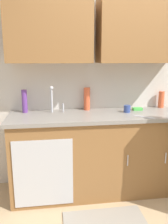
# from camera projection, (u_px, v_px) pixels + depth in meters

# --- Properties ---
(ground_plane) EXTENTS (9.00, 9.00, 0.00)m
(ground_plane) POSITION_uv_depth(u_px,v_px,m) (165.00, 224.00, 2.22)
(ground_plane) COLOR tan
(kitchen_wall_with_uppers) EXTENTS (4.80, 0.44, 2.70)m
(kitchen_wall_with_uppers) POSITION_uv_depth(u_px,v_px,m) (125.00, 65.00, 2.84)
(kitchen_wall_with_uppers) COLOR beige
(kitchen_wall_with_uppers) RESTS_ON ground
(counter_cabinet) EXTENTS (1.90, 0.62, 0.90)m
(counter_cabinet) POSITION_uv_depth(u_px,v_px,m) (95.00, 154.00, 2.72)
(counter_cabinet) COLOR brown
(counter_cabinet) RESTS_ON ground
(countertop) EXTENTS (1.96, 0.66, 0.04)m
(countertop) POSITION_uv_depth(u_px,v_px,m) (96.00, 116.00, 2.62)
(countertop) COLOR gray
(countertop) RESTS_ON counter_cabinet
(sink) EXTENTS (0.50, 0.36, 0.35)m
(sink) POSITION_uv_depth(u_px,v_px,m) (56.00, 116.00, 2.56)
(sink) COLOR #B7BABF
(sink) RESTS_ON counter_cabinet
(bottle_dish_liquid) EXTENTS (0.07, 0.07, 0.27)m
(bottle_dish_liquid) POSITION_uv_depth(u_px,v_px,m) (87.00, 99.00, 2.79)
(bottle_dish_liquid) COLOR #E05933
(bottle_dish_liquid) RESTS_ON countertop
(bottle_soap) EXTENTS (0.07, 0.07, 0.21)m
(bottle_soap) POSITION_uv_depth(u_px,v_px,m) (161.00, 99.00, 2.93)
(bottle_soap) COLOR #E05933
(bottle_soap) RESTS_ON countertop
(bottle_cleaner_spray) EXTENTS (0.06, 0.06, 0.26)m
(bottle_cleaner_spray) POSITION_uv_depth(u_px,v_px,m) (25.00, 101.00, 2.65)
(bottle_cleaner_spray) COLOR #66388C
(bottle_cleaner_spray) RESTS_ON countertop
(cup_by_sink) EXTENTS (0.08, 0.08, 0.08)m
(cup_by_sink) POSITION_uv_depth(u_px,v_px,m) (127.00, 109.00, 2.68)
(cup_by_sink) COLOR #33478C
(cup_by_sink) RESTS_ON countertop
(knife_on_counter) EXTENTS (0.19, 0.18, 0.01)m
(knife_on_counter) POSITION_uv_depth(u_px,v_px,m) (144.00, 117.00, 2.47)
(knife_on_counter) COLOR silver
(knife_on_counter) RESTS_ON countertop
(sponge) EXTENTS (0.11, 0.07, 0.03)m
(sponge) POSITION_uv_depth(u_px,v_px,m) (137.00, 109.00, 2.80)
(sponge) COLOR #4CBF4C
(sponge) RESTS_ON countertop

